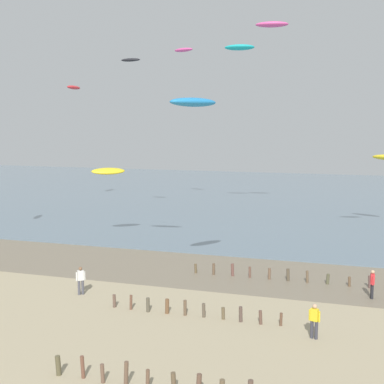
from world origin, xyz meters
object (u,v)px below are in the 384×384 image
Objects in this scene: person_mid_beach at (314,320)px; kite_aloft_5 at (131,60)px; kite_aloft_11 at (240,47)px; kite_aloft_12 at (184,50)px; person_nearest_camera at (81,280)px; kite_aloft_4 at (108,171)px; person_far_down_beach at (372,283)px; kite_aloft_10 at (272,24)px; kite_aloft_0 at (74,87)px; kite_aloft_9 at (193,102)px.

kite_aloft_5 is (-20.02, 24.29, 15.51)m from person_mid_beach.
kite_aloft_12 reaches higher than kite_aloft_11.
kite_aloft_4 is at bearing 109.28° from person_nearest_camera.
kite_aloft_4 is (-21.37, 8.99, 5.24)m from person_far_down_beach.
kite_aloft_12 is at bearing 152.75° from kite_aloft_11.
kite_aloft_10 is (7.06, 26.32, 18.98)m from person_nearest_camera.
kite_aloft_12 is at bearing -86.97° from kite_aloft_0.
person_nearest_camera is at bearing -105.30° from kite_aloft_11.
kite_aloft_0 reaches higher than person_nearest_camera.
person_nearest_camera is 0.55× the size of kite_aloft_11.
kite_aloft_5 is 23.77m from kite_aloft_9.
kite_aloft_0 reaches higher than person_mid_beach.
person_nearest_camera is at bearing 169.63° from person_mid_beach.
kite_aloft_10 is (-6.82, 28.86, 18.98)m from person_mid_beach.
kite_aloft_5 is at bearing 142.81° from person_far_down_beach.
person_mid_beach is 0.55× the size of kite_aloft_11.
kite_aloft_12 is (-9.68, 27.70, 6.90)m from kite_aloft_9.
kite_aloft_10 reaches higher than person_nearest_camera.
kite_aloft_10 is (-9.61, 21.88, 18.98)m from person_far_down_beach.
person_far_down_beach is 32.57m from kite_aloft_5.
person_nearest_camera is 0.53× the size of kite_aloft_9.
kite_aloft_9 is at bearing 126.53° from kite_aloft_5.
kite_aloft_9 is (11.09, -11.26, 5.26)m from kite_aloft_4.
person_far_down_beach is at bearing -127.39° from kite_aloft_0.
kite_aloft_5 is at bearing 68.16° from kite_aloft_9.
kite_aloft_0 is at bearing 143.68° from person_far_down_beach.
kite_aloft_11 is 1.21× the size of kite_aloft_12.
kite_aloft_9 is (23.02, -26.75, -2.99)m from kite_aloft_0.
kite_aloft_4 is 20.13m from kite_aloft_11.
kite_aloft_12 is at bearing -127.94° from kite_aloft_4.
kite_aloft_9 is (-7.49, 4.72, 10.50)m from person_mid_beach.
kite_aloft_11 reaches higher than person_nearest_camera.
person_mid_beach is (13.88, -2.54, 0.00)m from person_nearest_camera.
kite_aloft_11 reaches higher than kite_aloft_0.
kite_aloft_11 is (-10.30, 30.00, 17.07)m from person_mid_beach.
person_far_down_beach is 36.72m from kite_aloft_12.
kite_aloft_5 reaches higher than person_nearest_camera.
kite_aloft_12 reaches higher than person_far_down_beach.
kite_aloft_5 is (-22.81, 17.31, 15.51)m from person_far_down_beach.
person_far_down_beach is at bearing 104.56° from kite_aloft_10.
kite_aloft_10 reaches higher than kite_aloft_12.
kite_aloft_5 is 0.64× the size of kite_aloft_9.
kite_aloft_4 is at bearing 103.73° from kite_aloft_5.
kite_aloft_9 is at bearing 18.80° from person_nearest_camera.
kite_aloft_10 is (0.67, 24.15, 8.47)m from kite_aloft_9.
kite_aloft_4 is at bearing -143.46° from kite_aloft_0.
kite_aloft_5 reaches higher than kite_aloft_4.
kite_aloft_10 is at bearing 2.62° from kite_aloft_12.
kite_aloft_12 is at bearing -105.38° from kite_aloft_5.
person_mid_beach is 1.00× the size of person_far_down_beach.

